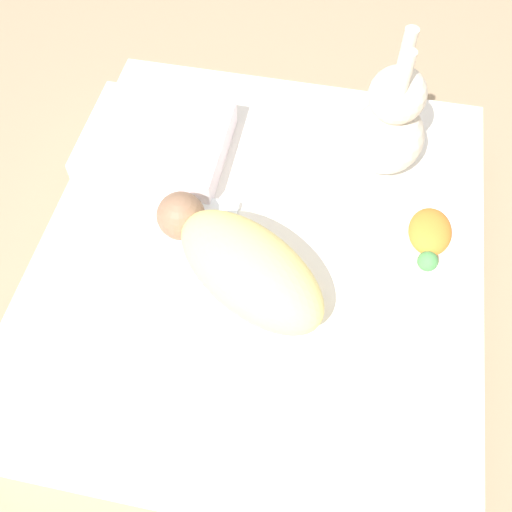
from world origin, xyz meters
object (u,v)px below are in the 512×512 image
bunny_plush (390,125)px  swaddled_baby (243,264)px  pillow (157,143)px  turtle_plush (430,235)px

bunny_plush → swaddled_baby: bearing=-32.6°
swaddled_baby → pillow: swaddled_baby is taller
pillow → bunny_plush: size_ratio=0.95×
pillow → turtle_plush: (0.15, 0.72, -0.01)m
bunny_plush → turtle_plush: (0.24, 0.13, -0.11)m
bunny_plush → turtle_plush: bearing=29.6°
pillow → turtle_plush: 0.74m
turtle_plush → bunny_plush: bearing=-150.4°
swaddled_baby → pillow: (-0.35, -0.31, -0.04)m
pillow → swaddled_baby: bearing=41.6°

